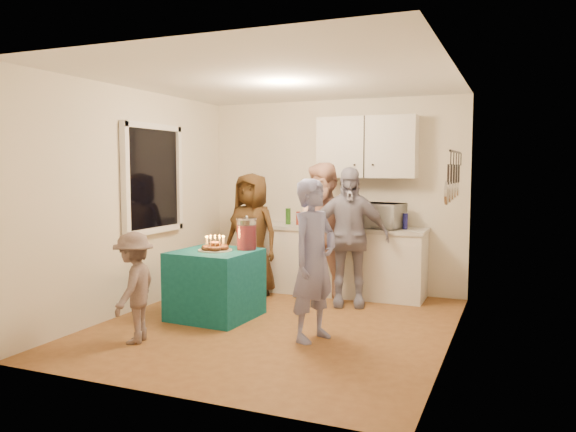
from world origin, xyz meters
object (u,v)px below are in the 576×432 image
at_px(party_table, 215,284).
at_px(man_birthday, 314,260).
at_px(microwave, 380,215).
at_px(punch_jar, 247,235).
at_px(counter, 341,262).
at_px(woman_back_right, 348,237).
at_px(woman_back_center, 325,232).
at_px(woman_back_left, 252,235).
at_px(child_near_left, 134,287).

xyz_separation_m(party_table, man_birthday, (1.30, -0.35, 0.41)).
height_order(microwave, party_table, microwave).
relative_size(punch_jar, man_birthday, 0.22).
height_order(counter, woman_back_right, woman_back_right).
xyz_separation_m(man_birthday, woman_back_center, (-0.42, 1.57, 0.08)).
xyz_separation_m(punch_jar, woman_back_left, (-0.40, 0.94, -0.12)).
bearing_deg(woman_back_right, party_table, -154.05).
xyz_separation_m(counter, punch_jar, (-0.67, -1.45, 0.50)).
xyz_separation_m(woman_back_right, child_near_left, (-1.49, -2.19, -0.31)).
xyz_separation_m(woman_back_left, woman_back_center, (1.00, 0.08, 0.07)).
distance_m(woman_back_center, child_near_left, 2.61).
distance_m(party_table, woman_back_center, 1.59).
bearing_deg(punch_jar, counter, 65.27).
bearing_deg(woman_back_center, counter, 87.49).
bearing_deg(woman_back_center, party_table, -118.69).
height_order(punch_jar, woman_back_center, woman_back_center).
bearing_deg(microwave, woman_back_center, -131.85).
bearing_deg(woman_back_left, counter, 32.72).
xyz_separation_m(woman_back_center, woman_back_right, (0.33, -0.12, -0.03)).
height_order(microwave, child_near_left, microwave).
bearing_deg(counter, party_table, -120.14).
xyz_separation_m(party_table, woman_back_left, (-0.11, 1.15, 0.43)).
bearing_deg(counter, child_near_left, -114.23).
relative_size(counter, punch_jar, 6.47).
bearing_deg(child_near_left, counter, 140.67).
distance_m(counter, man_birthday, 2.06).
height_order(woman_back_left, child_near_left, woman_back_left).
bearing_deg(woman_back_right, child_near_left, -140.53).
height_order(counter, microwave, microwave).
relative_size(woman_back_center, woman_back_right, 1.03).
bearing_deg(party_table, punch_jar, 35.15).
distance_m(counter, child_near_left, 3.00).
relative_size(man_birthday, woman_back_right, 0.93).
height_order(counter, woman_back_left, woman_back_left).
bearing_deg(child_near_left, microwave, 132.29).
relative_size(counter, woman_back_right, 1.30).
relative_size(man_birthday, child_near_left, 1.47).
xyz_separation_m(party_table, punch_jar, (0.29, 0.21, 0.55)).
distance_m(woman_back_left, woman_back_center, 1.00).
height_order(woman_back_left, woman_back_right, woman_back_right).
relative_size(counter, woman_back_left, 1.36).
bearing_deg(microwave, counter, -167.59).
bearing_deg(child_near_left, party_table, 150.83).
bearing_deg(party_table, microwave, 48.19).
bearing_deg(man_birthday, party_table, 94.36).
height_order(woman_back_center, woman_back_right, woman_back_center).
bearing_deg(party_table, woman_back_left, 95.37).
height_order(man_birthday, woman_back_left, woman_back_left).
relative_size(woman_back_left, child_near_left, 1.50).
bearing_deg(woman_back_center, microwave, 42.92).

